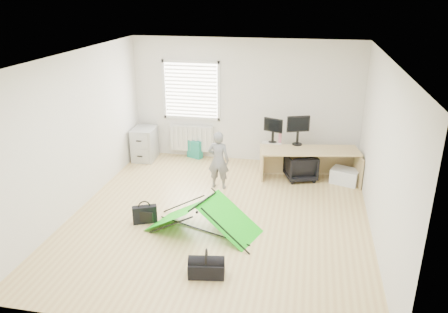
% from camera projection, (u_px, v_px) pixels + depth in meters
% --- Properties ---
extents(ground, '(5.50, 5.50, 0.00)m').
position_uv_depth(ground, '(219.00, 216.00, 7.49)').
color(ground, tan).
rests_on(ground, ground).
extents(back_wall, '(5.00, 0.02, 2.70)m').
position_uv_depth(back_wall, '(245.00, 101.00, 9.52)').
color(back_wall, silver).
rests_on(back_wall, ground).
extents(window, '(1.20, 0.06, 1.20)m').
position_uv_depth(window, '(191.00, 90.00, 9.63)').
color(window, silver).
rests_on(window, back_wall).
extents(radiator, '(1.00, 0.12, 0.60)m').
position_uv_depth(radiator, '(192.00, 138.00, 9.99)').
color(radiator, silver).
rests_on(radiator, back_wall).
extents(desk, '(2.02, 0.95, 0.66)m').
position_uv_depth(desk, '(309.00, 165.00, 8.78)').
color(desk, tan).
rests_on(desk, ground).
extents(filing_cabinet, '(0.51, 0.66, 0.74)m').
position_uv_depth(filing_cabinet, '(145.00, 144.00, 9.87)').
color(filing_cabinet, '#ABAFB1').
rests_on(filing_cabinet, ground).
extents(monitor_left, '(0.41, 0.23, 0.39)m').
position_uv_depth(monitor_left, '(273.00, 134.00, 8.97)').
color(monitor_left, black).
rests_on(monitor_left, desk).
extents(monitor_right, '(0.48, 0.26, 0.45)m').
position_uv_depth(monitor_right, '(298.00, 134.00, 8.86)').
color(monitor_right, black).
rests_on(monitor_right, desk).
extents(keyboard, '(0.41, 0.17, 0.02)m').
position_uv_depth(keyboard, '(272.00, 143.00, 9.01)').
color(keyboard, beige).
rests_on(keyboard, desk).
extents(thermos, '(0.08, 0.08, 0.24)m').
position_uv_depth(thermos, '(280.00, 138.00, 8.98)').
color(thermos, '#B86775').
rests_on(thermos, desk).
extents(office_chair, '(0.75, 0.76, 0.55)m').
position_uv_depth(office_chair, '(300.00, 166.00, 8.86)').
color(office_chair, black).
rests_on(office_chair, ground).
extents(person, '(0.43, 0.29, 1.15)m').
position_uv_depth(person, '(218.00, 160.00, 8.37)').
color(person, slate).
rests_on(person, ground).
extents(kite, '(1.87, 1.30, 0.53)m').
position_uv_depth(kite, '(203.00, 216.00, 6.94)').
color(kite, '#17D814').
rests_on(kite, ground).
extents(storage_crate, '(0.62, 0.53, 0.30)m').
position_uv_depth(storage_crate, '(345.00, 176.00, 8.72)').
color(storage_crate, silver).
rests_on(storage_crate, ground).
extents(tote_bag, '(0.38, 0.27, 0.41)m').
position_uv_depth(tote_bag, '(195.00, 149.00, 10.02)').
color(tote_bag, '#1E8C76').
rests_on(tote_bag, ground).
extents(laptop_bag, '(0.41, 0.28, 0.30)m').
position_uv_depth(laptop_bag, '(145.00, 214.00, 7.24)').
color(laptop_bag, black).
rests_on(laptop_bag, ground).
extents(white_box, '(0.10, 0.10, 0.09)m').
position_uv_depth(white_box, '(150.00, 217.00, 7.37)').
color(white_box, silver).
rests_on(white_box, ground).
extents(duffel_bag, '(0.52, 0.32, 0.21)m').
position_uv_depth(duffel_bag, '(206.00, 269.00, 5.91)').
color(duffel_bag, black).
rests_on(duffel_bag, ground).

